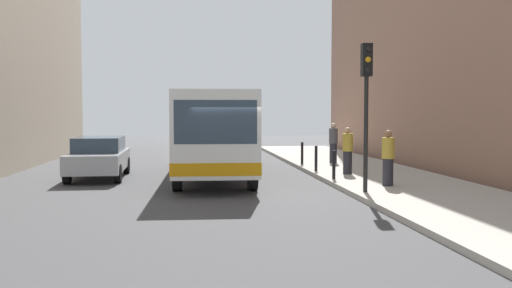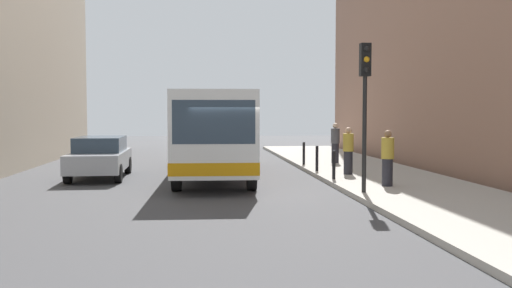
# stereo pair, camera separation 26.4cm
# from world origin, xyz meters

# --- Properties ---
(ground_plane) EXTENTS (80.00, 80.00, 0.00)m
(ground_plane) POSITION_xyz_m (0.00, 0.00, 0.00)
(ground_plane) COLOR #424244
(sidewalk) EXTENTS (4.40, 40.00, 0.15)m
(sidewalk) POSITION_xyz_m (5.40, 0.00, 0.07)
(sidewalk) COLOR #ADA89E
(sidewalk) RESTS_ON ground
(bus) EXTENTS (2.88, 11.10, 3.00)m
(bus) POSITION_xyz_m (-0.40, 4.49, 1.73)
(bus) COLOR white
(bus) RESTS_ON ground
(car_beside_bus) EXTENTS (1.92, 4.43, 1.48)m
(car_beside_bus) POSITION_xyz_m (-4.52, 4.18, 0.78)
(car_beside_bus) COLOR #A5A8AD
(car_beside_bus) RESTS_ON ground
(car_behind_bus) EXTENTS (1.99, 4.46, 1.48)m
(car_behind_bus) POSITION_xyz_m (0.06, 14.52, 0.78)
(car_behind_bus) COLOR #A5A8AD
(car_behind_bus) RESTS_ON ground
(traffic_light) EXTENTS (0.28, 0.33, 4.10)m
(traffic_light) POSITION_xyz_m (3.55, -1.35, 3.01)
(traffic_light) COLOR black
(traffic_light) RESTS_ON sidewalk
(bollard_near) EXTENTS (0.11, 0.11, 0.95)m
(bollard_near) POSITION_xyz_m (3.45, 1.72, 0.62)
(bollard_near) COLOR black
(bollard_near) RESTS_ON sidewalk
(bollard_mid) EXTENTS (0.11, 0.11, 0.95)m
(bollard_mid) POSITION_xyz_m (3.45, 4.37, 0.62)
(bollard_mid) COLOR black
(bollard_mid) RESTS_ON sidewalk
(bollard_far) EXTENTS (0.11, 0.11, 0.95)m
(bollard_far) POSITION_xyz_m (3.45, 7.03, 0.62)
(bollard_far) COLOR black
(bollard_far) RESTS_ON sidewalk
(pedestrian_near_signal) EXTENTS (0.38, 0.38, 1.68)m
(pedestrian_near_signal) POSITION_xyz_m (4.64, -0.12, 0.99)
(pedestrian_near_signal) COLOR #26262D
(pedestrian_near_signal) RESTS_ON sidewalk
(pedestrian_mid_sidewalk) EXTENTS (0.38, 0.38, 1.68)m
(pedestrian_mid_sidewalk) POSITION_xyz_m (4.33, 3.17, 0.99)
(pedestrian_mid_sidewalk) COLOR #26262D
(pedestrian_mid_sidewalk) RESTS_ON sidewalk
(pedestrian_far_sidewalk) EXTENTS (0.38, 0.38, 1.75)m
(pedestrian_far_sidewalk) POSITION_xyz_m (4.96, 7.62, 1.03)
(pedestrian_far_sidewalk) COLOR #26262D
(pedestrian_far_sidewalk) RESTS_ON sidewalk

